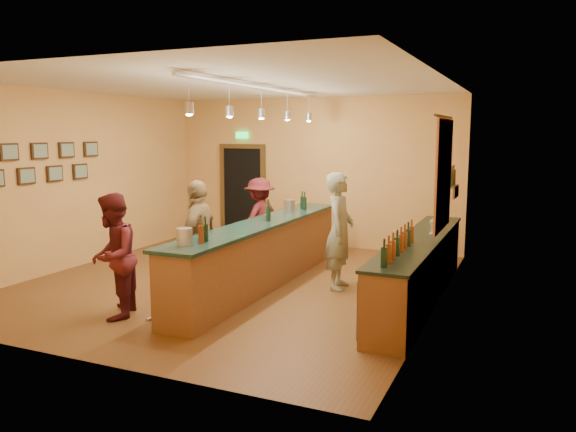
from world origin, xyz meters
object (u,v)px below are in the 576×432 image
at_px(tasting_bar, 262,249).
at_px(customer_b, 199,240).
at_px(customer_a, 113,256).
at_px(back_counter, 419,269).
at_px(customer_c, 260,218).
at_px(bar_stool, 402,238).
at_px(bartender, 340,231).

bearing_deg(tasting_bar, customer_b, -119.12).
bearing_deg(customer_a, customer_b, 130.33).
distance_m(customer_a, customer_b, 1.34).
bearing_deg(customer_b, customer_a, -34.75).
xyz_separation_m(back_counter, customer_c, (-3.43, 1.66, 0.31)).
bearing_deg(customer_c, customer_a, 14.21).
bearing_deg(customer_b, customer_c, 178.58).
bearing_deg(bar_stool, customer_b, -126.03).
relative_size(tasting_bar, bartender, 2.77).
bearing_deg(back_counter, bar_stool, 109.10).
bearing_deg(customer_c, back_counter, 80.50).
height_order(back_counter, customer_a, customer_a).
bearing_deg(customer_b, tasting_bar, 141.14).
bearing_deg(back_counter, customer_c, 154.13).
bearing_deg(customer_a, customer_c, 153.19).
bearing_deg(customer_b, bartender, 118.63).
relative_size(bartender, customer_b, 1.04).
bearing_deg(tasting_bar, bartender, 17.86).
height_order(customer_b, customer_c, customer_b).
distance_m(back_counter, customer_c, 3.83).
distance_m(tasting_bar, bartender, 1.27).
xyz_separation_m(customer_b, customer_c, (-0.41, 2.83, -0.09)).
relative_size(back_counter, bar_stool, 6.66).
distance_m(back_counter, tasting_bar, 2.48).
relative_size(tasting_bar, customer_b, 2.88).
xyz_separation_m(customer_b, bar_stool, (2.32, 3.19, -0.35)).
bearing_deg(tasting_bar, customer_a, -116.89).
xyz_separation_m(tasting_bar, customer_c, (-0.96, 1.85, 0.19)).
xyz_separation_m(bartender, customer_c, (-2.14, 1.47, -0.13)).
xyz_separation_m(back_counter, customer_a, (-3.58, -2.38, 0.35)).
relative_size(back_counter, tasting_bar, 0.89).
distance_m(back_counter, customer_a, 4.32).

